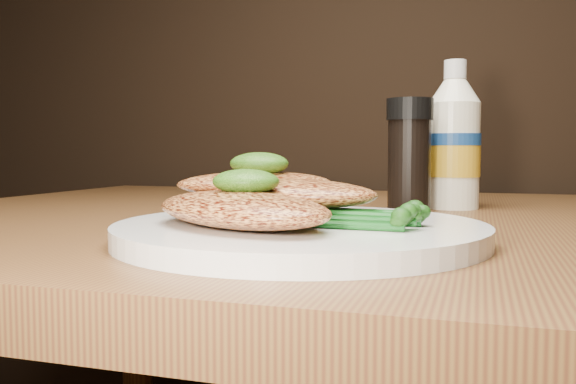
% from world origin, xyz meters
% --- Properties ---
extents(plate, '(0.29, 0.29, 0.02)m').
position_xyz_m(plate, '(-0.05, 0.84, 0.76)').
color(plate, white).
rests_on(plate, dining_table).
extents(chicken_front, '(0.19, 0.16, 0.03)m').
position_xyz_m(chicken_front, '(-0.09, 0.80, 0.78)').
color(chicken_front, '#D58843').
rests_on(chicken_front, plate).
extents(chicken_mid, '(0.17, 0.11, 0.02)m').
position_xyz_m(chicken_mid, '(-0.07, 0.86, 0.79)').
color(chicken_mid, '#D58843').
rests_on(chicken_mid, plate).
extents(chicken_back, '(0.15, 0.13, 0.02)m').
position_xyz_m(chicken_back, '(-0.10, 0.88, 0.79)').
color(chicken_back, '#D58843').
rests_on(chicken_back, plate).
extents(pesto_front, '(0.05, 0.05, 0.02)m').
position_xyz_m(pesto_front, '(-0.09, 0.81, 0.80)').
color(pesto_front, '#123608').
rests_on(pesto_front, chicken_front).
extents(pesto_back, '(0.07, 0.06, 0.02)m').
position_xyz_m(pesto_back, '(-0.10, 0.88, 0.81)').
color(pesto_back, '#123608').
rests_on(pesto_back, chicken_back).
extents(broccolini_bundle, '(0.16, 0.14, 0.02)m').
position_xyz_m(broccolini_bundle, '(-0.01, 0.84, 0.78)').
color(broccolini_bundle, '#114F17').
rests_on(broccolini_bundle, plate).
extents(mayo_bottle, '(0.08, 0.08, 0.18)m').
position_xyz_m(mayo_bottle, '(0.05, 1.16, 0.84)').
color(mayo_bottle, '#F3EDCE').
rests_on(mayo_bottle, dining_table).
extents(pepper_grinder, '(0.06, 0.06, 0.13)m').
position_xyz_m(pepper_grinder, '(0.00, 1.10, 0.82)').
color(pepper_grinder, black).
rests_on(pepper_grinder, dining_table).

